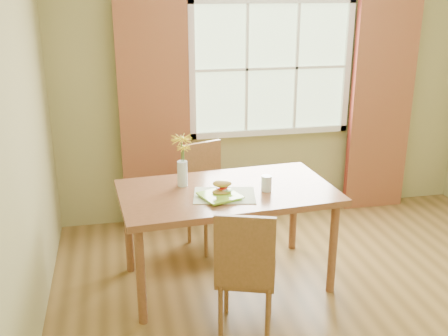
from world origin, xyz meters
name	(u,v)px	position (x,y,z in m)	size (l,w,h in m)	color
room	(355,133)	(0.00, 0.00, 1.35)	(4.24, 3.84, 2.74)	brown
window	(271,68)	(0.00, 1.87, 1.50)	(1.62, 0.06, 1.32)	#BADAA5
curtain_left	(155,117)	(-1.15, 1.78, 1.10)	(0.65, 0.08, 2.20)	maroon
curtain_right	(381,106)	(1.15, 1.78, 1.10)	(0.65, 0.08, 2.20)	maroon
dining_table	(227,199)	(-0.71, 0.60, 0.71)	(1.68, 1.03, 0.79)	brown
chair_near	(246,268)	(-0.74, -0.10, 0.51)	(0.49, 0.49, 0.93)	brown
chair_far	(208,191)	(-0.74, 1.29, 0.51)	(0.50, 0.50, 0.94)	brown
placemat	(224,195)	(-0.76, 0.48, 0.79)	(0.45, 0.33, 0.01)	beige
plate	(220,197)	(-0.80, 0.44, 0.80)	(0.26, 0.26, 0.01)	#8ED234
croissant_sandwich	(222,187)	(-0.78, 0.47, 0.86)	(0.15, 0.11, 0.11)	gold
water_glass	(266,184)	(-0.43, 0.51, 0.85)	(0.08, 0.08, 0.12)	silver
flower_vase	(182,156)	(-1.03, 0.75, 1.03)	(0.17, 0.17, 0.41)	silver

